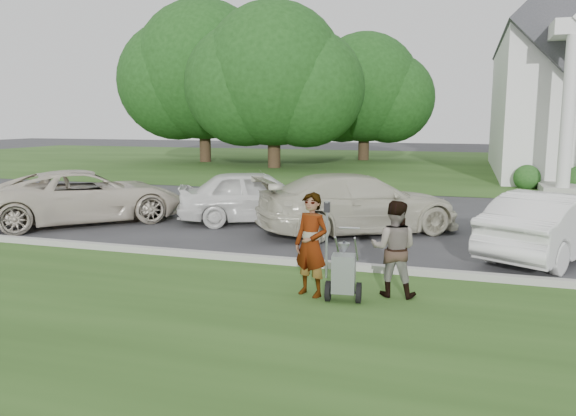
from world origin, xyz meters
The scene contains 15 objects.
ground centered at (0.00, 0.00, 0.00)m, with size 120.00×120.00×0.00m, color #333335.
grass_strip centered at (0.00, -3.00, 0.01)m, with size 80.00×7.00×0.01m, color #294919.
church_lawn centered at (0.00, 27.00, 0.01)m, with size 80.00×30.00×0.01m, color #294919.
curb centered at (0.00, 0.55, 0.07)m, with size 80.00×0.18×0.15m, color #9E9E93.
tree_left centered at (-8.01, 21.99, 5.11)m, with size 10.63×8.40×9.71m.
tree_far centered at (-14.01, 24.99, 5.69)m, with size 11.64×9.20×10.73m.
tree_back centered at (-4.01, 29.99, 4.73)m, with size 9.61×7.60×8.89m.
striping_cart centered at (1.21, -1.35, 0.45)m, with size 0.60×1.17×1.05m.
person_left centered at (0.63, -1.22, 0.86)m, with size 0.63×0.41×1.72m, color #999999.
person_right centered at (1.93, -0.82, 0.80)m, with size 0.77×0.60×1.59m, color #999999.
parking_meter_near centered at (0.63, -0.14, 0.91)m, with size 0.10×0.09×1.45m.
car_a centered at (-7.24, 3.37, 0.75)m, with size 2.48×5.38×1.49m, color beige.
car_b centered at (-2.59, 4.80, 0.75)m, with size 1.78×4.43×1.51m, color white.
car_c centered at (0.41, 4.24, 0.77)m, with size 2.14×5.27×1.53m, color beige.
car_d centered at (4.79, 2.85, 0.71)m, with size 1.49×4.28×1.41m, color white.
Camera 1 is at (2.98, -9.91, 2.92)m, focal length 35.00 mm.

